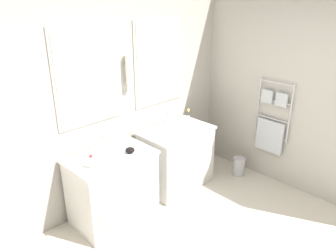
{
  "coord_description": "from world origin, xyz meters",
  "views": [
    {
      "loc": [
        -1.96,
        -1.03,
        2.48
      ],
      "look_at": [
        0.43,
        1.41,
        1.07
      ],
      "focal_mm": 35.0,
      "sensor_mm": 36.0,
      "label": 1
    }
  ],
  "objects_px": {
    "toiletry_bottle": "(91,162)",
    "flower_vase": "(188,117)",
    "vanity_right": "(178,158)",
    "waste_bin": "(239,166)",
    "vanity_left": "(115,188)",
    "amenity_bowl": "(130,150)"
  },
  "relations": [
    {
      "from": "vanity_left",
      "to": "toiletry_bottle",
      "type": "bearing_deg",
      "value": -168.3
    },
    {
      "from": "toiletry_bottle",
      "to": "flower_vase",
      "type": "height_order",
      "value": "flower_vase"
    },
    {
      "from": "vanity_left",
      "to": "flower_vase",
      "type": "height_order",
      "value": "flower_vase"
    },
    {
      "from": "vanity_left",
      "to": "amenity_bowl",
      "type": "xyz_separation_m",
      "value": [
        0.2,
        -0.06,
        0.43
      ]
    },
    {
      "from": "vanity_right",
      "to": "waste_bin",
      "type": "height_order",
      "value": "vanity_right"
    },
    {
      "from": "amenity_bowl",
      "to": "waste_bin",
      "type": "distance_m",
      "value": 1.86
    },
    {
      "from": "waste_bin",
      "to": "toiletry_bottle",
      "type": "bearing_deg",
      "value": 170.72
    },
    {
      "from": "vanity_left",
      "to": "toiletry_bottle",
      "type": "distance_m",
      "value": 0.56
    },
    {
      "from": "vanity_right",
      "to": "flower_vase",
      "type": "bearing_deg",
      "value": 18.76
    },
    {
      "from": "vanity_right",
      "to": "toiletry_bottle",
      "type": "xyz_separation_m",
      "value": [
        -1.33,
        -0.06,
        0.47
      ]
    },
    {
      "from": "amenity_bowl",
      "to": "vanity_right",
      "type": "bearing_deg",
      "value": 3.96
    },
    {
      "from": "toiletry_bottle",
      "to": "waste_bin",
      "type": "height_order",
      "value": "toiletry_bottle"
    },
    {
      "from": "vanity_right",
      "to": "waste_bin",
      "type": "distance_m",
      "value": 0.98
    },
    {
      "from": "amenity_bowl",
      "to": "flower_vase",
      "type": "height_order",
      "value": "flower_vase"
    },
    {
      "from": "flower_vase",
      "to": "waste_bin",
      "type": "bearing_deg",
      "value": -42.99
    },
    {
      "from": "vanity_left",
      "to": "amenity_bowl",
      "type": "relative_size",
      "value": 8.76
    },
    {
      "from": "vanity_left",
      "to": "vanity_right",
      "type": "xyz_separation_m",
      "value": [
        1.04,
        0.0,
        0.0
      ]
    },
    {
      "from": "toiletry_bottle",
      "to": "vanity_left",
      "type": "bearing_deg",
      "value": 11.7
    },
    {
      "from": "vanity_right",
      "to": "amenity_bowl",
      "type": "height_order",
      "value": "amenity_bowl"
    },
    {
      "from": "vanity_left",
      "to": "flower_vase",
      "type": "relative_size",
      "value": 4.61
    },
    {
      "from": "toiletry_bottle",
      "to": "amenity_bowl",
      "type": "xyz_separation_m",
      "value": [
        0.49,
        0.0,
        -0.04
      ]
    },
    {
      "from": "amenity_bowl",
      "to": "waste_bin",
      "type": "bearing_deg",
      "value": -12.04
    }
  ]
}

